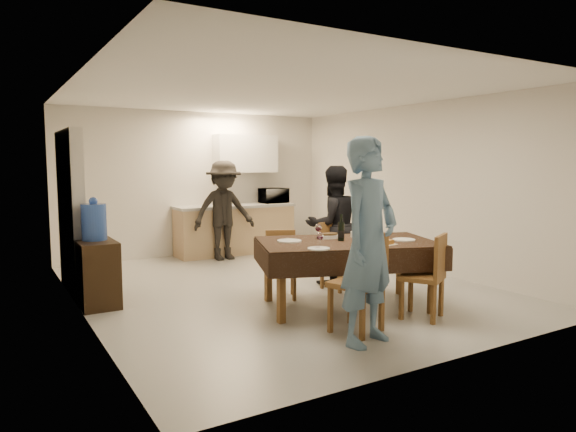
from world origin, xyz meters
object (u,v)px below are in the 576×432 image
Objects in this scene: console at (96,272)px; water_jug at (94,222)px; savoury_tart at (375,242)px; wine_bottle at (341,227)px; person_far at (333,225)px; person_kitchen at (224,210)px; water_pitcher at (373,232)px; person_near at (369,241)px; dining_table at (347,244)px; microwave at (274,196)px.

console is 1.95× the size of water_jug.
console is 3.31m from savoury_tart.
wine_bottle is 1.17m from person_far.
console is at bearing 142.16° from savoury_tart.
person_kitchen is at bearing 36.74° from console.
water_jug is 2.35× the size of water_pitcher.
water_pitcher is at bearing -30.63° from water_jug.
water_jug is 0.26× the size of person_far.
console is 3.36m from person_near.
water_jug is 3.31m from person_near.
dining_table is at bearing 69.89° from person_far.
dining_table is 2.73× the size of console.
savoury_tart is 0.95m from person_near.
water_jug is at bearing -143.26° from person_kitchen.
wine_bottle is 0.18× the size of person_kitchen.
console is at bearing -3.29° from person_far.
savoury_tart is at bearing -127.15° from water_pitcher.
microwave reaches higher than wine_bottle.
microwave is at bearing 31.73° from water_jug.
console is 2.96m from wine_bottle.
microwave is (1.21, 3.92, 0.30)m from dining_table.
microwave is at bearing 75.52° from savoury_tart.
console is 1.64× the size of microwave.
person_kitchen is at bearing 91.91° from savoury_tart.
person_far is at bearing 72.53° from savoury_tart.
water_jug is at bearing 147.05° from wine_bottle.
person_kitchen is at bearing 19.97° from microwave.
console is 4.40m from microwave.
savoury_tart is at bearing -88.09° from person_kitchen.
water_jug is 1.04× the size of savoury_tart.
person_near is at bearing 70.49° from microwave.
console is (-2.49, 1.63, -0.36)m from dining_table.
person_far reaches higher than microwave.
person_kitchen is at bearing 36.74° from water_jug.
wine_bottle reaches higher than dining_table.
water_pitcher is 0.44× the size of savoury_tart.
savoury_tart is at bearing 75.52° from microwave.
person_kitchen reaches higher than wine_bottle.
water_jug is 1.38× the size of wine_bottle.
savoury_tart is 0.25× the size of person_far.
savoury_tart is at bearing 80.07° from person_far.
person_kitchen reaches higher than microwave.
water_pitcher is (0.35, -0.05, 0.13)m from dining_table.
dining_table is 1.39× the size of person_far.
dining_table is 3.47m from person_kitchen.
person_near is (-0.50, -1.10, 0.02)m from wine_bottle.
person_near is at bearing -54.12° from console.
dining_table is at bearing 171.87° from water_pitcher.
person_near is 1.17× the size of person_far.
console is at bearing 166.33° from dining_table.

